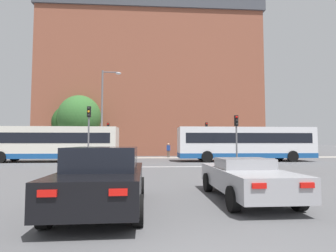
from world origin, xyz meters
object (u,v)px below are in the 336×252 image
bus_crossing_lead (245,143)px  traffic_light_near_right (236,131)px  bus_crossing_trailing (51,143)px  street_lamp_junction (105,107)px  car_saloon_left (104,178)px  pedestrian_walking_east (229,149)px  pedestrian_waiting (168,149)px  traffic_light_far_right (207,134)px  traffic_light_far_left (108,134)px  car_roadster_right (245,178)px  traffic_light_near_left (89,126)px

bus_crossing_lead → traffic_light_near_right: traffic_light_near_right is taller
bus_crossing_trailing → street_lamp_junction: size_ratio=1.41×
car_saloon_left → pedestrian_walking_east: size_ratio=2.84×
street_lamp_junction → pedestrian_waiting: street_lamp_junction is taller
traffic_light_far_right → street_lamp_junction: (-10.50, -5.14, 2.27)m
traffic_light_far_left → pedestrian_walking_east: size_ratio=2.48×
car_roadster_right → bus_crossing_lead: (5.91, 16.04, 1.03)m
street_lamp_junction → traffic_light_far_left: bearing=96.0°
car_saloon_left → traffic_light_far_right: traffic_light_far_right is taller
traffic_light_far_right → traffic_light_near_left: size_ratio=0.91×
car_saloon_left → traffic_light_near_left: 13.42m
street_lamp_junction → bus_crossing_lead: bearing=-0.8°
bus_crossing_trailing → traffic_light_far_left: size_ratio=3.00×
traffic_light_far_left → pedestrian_waiting: (6.86, 1.22, -1.69)m
traffic_light_far_right → traffic_light_near_left: bearing=-138.7°
car_saloon_left → traffic_light_near_left: size_ratio=1.02×
street_lamp_junction → pedestrian_walking_east: 15.90m
traffic_light_near_right → street_lamp_junction: (-10.53, 5.11, 2.44)m
car_roadster_right → pedestrian_waiting: (-0.78, 22.96, 0.32)m
traffic_light_near_right → traffic_light_near_left: 10.95m
car_roadster_right → bus_crossing_lead: 17.13m
car_roadster_right → pedestrian_waiting: pedestrian_waiting is taller
bus_crossing_trailing → pedestrian_walking_east: bus_crossing_trailing is taller
traffic_light_far_left → traffic_light_near_left: (0.19, -9.93, 0.28)m
car_saloon_left → pedestrian_walking_east: (10.66, 24.27, 0.12)m
traffic_light_far_right → pedestrian_waiting: 4.83m
traffic_light_far_left → pedestrian_waiting: traffic_light_far_left is taller
traffic_light_near_left → street_lamp_junction: (0.39, 4.41, 2.03)m
pedestrian_waiting → traffic_light_far_right: bearing=171.0°
traffic_light_far_right → traffic_light_near_right: bearing=-89.8°
traffic_light_near_right → pedestrian_waiting: (-4.25, 11.84, -1.57)m
traffic_light_near_right → traffic_light_far_right: size_ratio=0.93×
pedestrian_waiting → traffic_light_far_left: bearing=21.8°
pedestrian_walking_east → traffic_light_near_right: bearing=13.6°
traffic_light_near_right → traffic_light_far_right: bearing=90.2°
traffic_light_far_left → street_lamp_junction: size_ratio=0.47×
car_saloon_left → traffic_light_far_left: 23.09m
car_saloon_left → bus_crossing_trailing: (-7.75, 17.30, 0.88)m
bus_crossing_trailing → traffic_light_far_right: bearing=-71.6°
traffic_light_near_left → traffic_light_near_right: bearing=-3.7°
traffic_light_far_left → pedestrian_walking_east: traffic_light_far_left is taller
car_roadster_right → traffic_light_far_right: bearing=80.2°
traffic_light_near_right → traffic_light_far_left: traffic_light_far_left is taller
car_saloon_left → traffic_light_far_left: bearing=97.7°
traffic_light_far_left → pedestrian_walking_east: bearing=6.1°
pedestrian_walking_east → pedestrian_waiting: bearing=-59.5°
traffic_light_far_right → street_lamp_junction: size_ratio=0.48×
traffic_light_near_left → car_saloon_left: bearing=-75.2°
car_saloon_left → pedestrian_walking_east: bearing=65.0°
pedestrian_walking_east → car_roadster_right: bearing=12.2°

